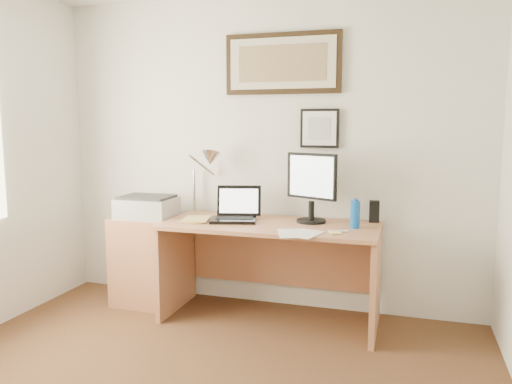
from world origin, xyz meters
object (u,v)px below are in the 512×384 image
at_px(book, 184,219).
at_px(side_cabinet, 147,260).
at_px(printer, 147,207).
at_px(water_bottle, 355,215).
at_px(desk, 273,251).
at_px(lcd_monitor, 311,184).
at_px(laptop, 235,213).

bearing_deg(book, side_cabinet, 161.06).
distance_m(book, printer, 0.40).
bearing_deg(water_bottle, side_cabinet, 178.81).
relative_size(desk, lcd_monitor, 3.08).
bearing_deg(printer, desk, 3.07).
distance_m(book, lcd_monitor, 1.01).
height_order(side_cabinet, printer, printer).
bearing_deg(desk, side_cabinet, -178.11).
bearing_deg(laptop, printer, -179.68).
distance_m(desk, printer, 1.08).
xyz_separation_m(side_cabinet, printer, (0.03, -0.02, 0.45)).
distance_m(side_cabinet, water_bottle, 1.76).
relative_size(water_bottle, printer, 0.44).
distance_m(side_cabinet, laptop, 0.90).
height_order(book, printer, printer).
bearing_deg(desk, printer, -176.93).
distance_m(laptop, lcd_monitor, 0.62).
bearing_deg(printer, water_bottle, -0.50).
xyz_separation_m(side_cabinet, water_bottle, (1.69, -0.04, 0.48)).
relative_size(side_cabinet, lcd_monitor, 1.40).
relative_size(laptop, printer, 0.89).
bearing_deg(side_cabinet, printer, -34.07).
relative_size(water_bottle, lcd_monitor, 0.37).
xyz_separation_m(water_bottle, lcd_monitor, (-0.34, 0.11, 0.19)).
xyz_separation_m(book, desk, (0.66, 0.18, -0.25)).
height_order(side_cabinet, laptop, laptop).
bearing_deg(side_cabinet, book, -18.94).
distance_m(desk, laptop, 0.41).
distance_m(laptop, printer, 0.76).
relative_size(side_cabinet, book, 2.81).
xyz_separation_m(side_cabinet, desk, (1.07, 0.04, 0.15)).
distance_m(desk, lcd_monitor, 0.60).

